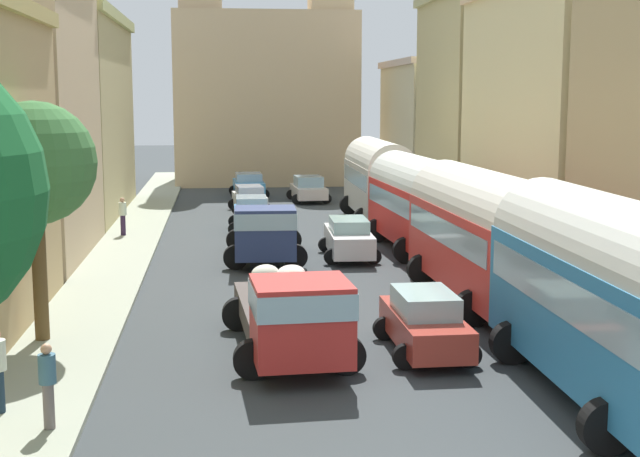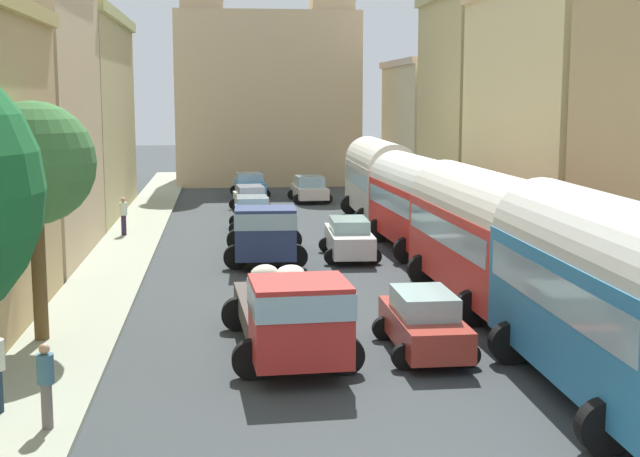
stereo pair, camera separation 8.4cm
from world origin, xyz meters
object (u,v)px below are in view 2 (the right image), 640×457
at_px(car_3, 424,322).
at_px(car_5, 310,189).
at_px(parked_bus_2, 418,199).
at_px(car_4, 349,238).
at_px(car_0, 252,214).
at_px(pedestrian_0, 46,383).
at_px(car_1, 250,199).
at_px(pedestrian_3, 123,215).
at_px(cargo_truck_0, 291,311).
at_px(parked_bus_0, 610,289).
at_px(parked_bus_3, 379,176).
at_px(cargo_truck_1, 265,232).
at_px(car_2, 250,185).
at_px(parked_bus_1, 483,230).

xyz_separation_m(car_3, car_5, (0.28, 31.72, -0.01)).
height_order(parked_bus_2, car_4, parked_bus_2).
bearing_deg(car_0, car_5, 71.47).
relative_size(car_3, pedestrian_0, 2.31).
bearing_deg(car_1, parked_bus_2, -64.06).
xyz_separation_m(car_5, pedestrian_3, (-9.54, -12.81, 0.28)).
xyz_separation_m(cargo_truck_0, pedestrian_0, (-4.90, -4.34, -0.17)).
bearing_deg(pedestrian_0, parked_bus_0, 3.74).
bearing_deg(cargo_truck_0, parked_bus_3, 75.00).
height_order(cargo_truck_0, pedestrian_0, cargo_truck_0).
xyz_separation_m(parked_bus_0, cargo_truck_1, (-6.29, 16.11, -1.17)).
relative_size(car_2, car_3, 1.02).
xyz_separation_m(cargo_truck_1, pedestrian_0, (-4.89, -16.84, -0.18)).
height_order(parked_bus_0, parked_bus_3, parked_bus_0).
height_order(car_3, car_4, car_4).
relative_size(cargo_truck_0, pedestrian_0, 4.05).
height_order(parked_bus_3, car_5, parked_bus_3).
distance_m(parked_bus_1, pedestrian_0, 14.87).
height_order(car_2, car_3, car_3).
height_order(car_2, pedestrian_3, pedestrian_3).
xyz_separation_m(parked_bus_0, cargo_truck_0, (-6.27, 3.61, -1.18)).
bearing_deg(parked_bus_1, car_1, 106.08).
height_order(parked_bus_0, car_5, parked_bus_0).
height_order(car_1, pedestrian_3, pedestrian_3).
bearing_deg(parked_bus_0, cargo_truck_1, 111.32).
xyz_separation_m(parked_bus_1, parked_bus_3, (-0.00, 18.00, 0.01)).
relative_size(parked_bus_3, cargo_truck_1, 1.29).
distance_m(parked_bus_0, car_4, 17.16).
distance_m(car_1, pedestrian_0, 32.19).
bearing_deg(parked_bus_2, cargo_truck_0, -113.54).
relative_size(parked_bus_0, parked_bus_1, 0.97).
distance_m(parked_bus_3, car_5, 9.07).
distance_m(car_4, car_5, 18.71).
xyz_separation_m(parked_bus_2, car_5, (-2.71, 17.53, -1.37)).
bearing_deg(car_3, pedestrian_0, -151.01).
relative_size(parked_bus_1, pedestrian_3, 4.94).
bearing_deg(parked_bus_2, parked_bus_1, -90.00).
xyz_separation_m(parked_bus_1, car_0, (-6.51, 15.20, -1.43)).
bearing_deg(car_2, car_4, -81.58).
height_order(car_1, pedestrian_0, pedestrian_0).
height_order(parked_bus_0, car_2, parked_bus_0).
distance_m(parked_bus_3, car_2, 13.01).
xyz_separation_m(parked_bus_1, pedestrian_3, (-12.25, 13.72, -1.20)).
height_order(parked_bus_0, car_3, parked_bus_0).
height_order(car_1, car_5, car_5).
xyz_separation_m(parked_bus_1, car_1, (-6.37, 22.10, -1.51)).
distance_m(parked_bus_2, car_0, 9.08).
relative_size(car_0, car_2, 0.96).
bearing_deg(car_4, car_1, 103.33).
height_order(car_3, pedestrian_3, pedestrian_3).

